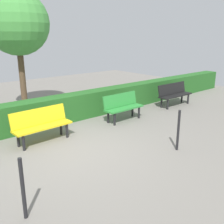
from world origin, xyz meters
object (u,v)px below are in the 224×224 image
Objects in this scene: tree_near at (17,24)px; bench_black at (174,93)px; bench_yellow at (41,124)px; bench_green at (123,106)px.

bench_black is at bearing 147.35° from tree_near.
tree_near is (-0.81, -3.05, 2.54)m from bench_yellow.
bench_black is 5.56m from bench_yellow.
bench_green is (2.77, 0.06, -0.00)m from bench_black.
bench_black is 6.18m from tree_near.
bench_black is 1.02× the size of bench_yellow.
tree_near is at bearing -32.17° from bench_black.
bench_yellow is 0.38× the size of tree_near.
tree_near is (4.75, -3.04, 2.54)m from bench_black.
bench_yellow is 4.05m from tree_near.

